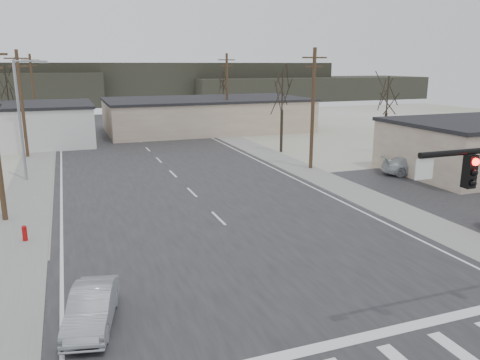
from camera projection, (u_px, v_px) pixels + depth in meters
The scene contains 23 objects.
ground at pixel (277, 276), 19.70m from camera, with size 140.00×140.00×0.00m, color silver.
main_road at pixel (188, 189), 33.34m from camera, with size 18.00×110.00×0.05m, color #232325.
cross_road at pixel (277, 276), 19.70m from camera, with size 90.00×10.00×0.04m, color #232325.
sidewalk_left at pixel (31, 185), 34.29m from camera, with size 3.00×90.00×0.06m, color gray.
sidewalk_right at pixel (291, 164), 41.48m from camera, with size 3.00×90.00×0.06m, color gray.
fire_hydrant at pixel (25, 233), 23.41m from camera, with size 0.24×0.24×0.87m.
building_right_far at pixel (207, 114), 62.59m from camera, with size 26.30×14.30×4.30m.
upole_left_c at pixel (22, 102), 43.65m from camera, with size 2.20×0.30×10.00m.
upole_left_d at pixel (33, 91), 61.84m from camera, with size 2.20×0.30×10.00m.
upole_right_a at pixel (313, 107), 38.71m from camera, with size 2.20×0.30×10.00m.
upole_right_b at pixel (227, 92), 58.72m from camera, with size 2.20×0.30×10.00m.
streetlight_main at pixel (22, 114), 34.82m from camera, with size 2.40×0.25×9.00m.
tree_right_mid at pixel (282, 93), 46.16m from camera, with size 3.74×3.74×8.33m.
tree_left_far at pixel (7, 85), 55.28m from camera, with size 3.96×3.96×8.82m.
tree_right_far at pixel (223, 85), 70.73m from camera, with size 3.52×3.52×7.84m.
tree_lot at pixel (387, 97), 45.82m from camera, with size 3.52×3.52×7.84m.
hill_center at pixel (165, 82), 111.01m from camera, with size 80.00×18.00×9.00m, color #333026.
hill_right at pixel (307, 88), 117.84m from camera, with size 60.00×18.00×5.50m, color #333026.
sedan_crossing at pixel (92, 308), 15.78m from camera, with size 1.36×3.91×1.29m, color gray.
car_far_a at pixel (140, 123), 64.04m from camera, with size 2.20×5.40×1.57m, color black.
car_far_b at pixel (80, 126), 61.59m from camera, with size 1.75×4.35×1.48m, color black.
car_parked_dark_a at pixel (467, 170), 35.99m from camera, with size 1.79×4.44×1.51m, color black.
car_parked_silver at pixel (415, 166), 37.41m from camera, with size 2.06×5.06×1.47m, color #B0B7BC.
Camera 1 is at (-7.79, -16.46, 8.68)m, focal length 35.00 mm.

